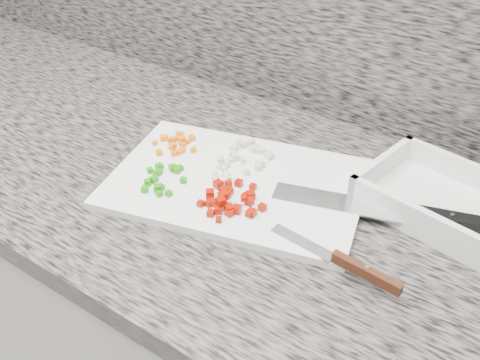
# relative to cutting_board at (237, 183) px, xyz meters

# --- Properties ---
(cabinet) EXTENTS (3.92, 0.62, 0.86)m
(cabinet) POSITION_rel_cutting_board_xyz_m (-0.10, 0.01, -0.48)
(cabinet) COLOR silver
(cabinet) RESTS_ON ground
(countertop) EXTENTS (3.96, 0.64, 0.04)m
(countertop) POSITION_rel_cutting_board_xyz_m (-0.10, 0.01, -0.03)
(countertop) COLOR #635F58
(countertop) RESTS_ON cabinet
(cutting_board) EXTENTS (0.47, 0.37, 0.01)m
(cutting_board) POSITION_rel_cutting_board_xyz_m (0.00, 0.00, 0.00)
(cutting_board) COLOR white
(cutting_board) RESTS_ON countertop
(carrot_pile) EXTENTS (0.09, 0.09, 0.02)m
(carrot_pile) POSITION_rel_cutting_board_xyz_m (-0.15, 0.03, 0.01)
(carrot_pile) COLOR orange
(carrot_pile) RESTS_ON cutting_board
(onion_pile) EXTENTS (0.08, 0.10, 0.01)m
(onion_pile) POSITION_rel_cutting_board_xyz_m (-0.02, 0.07, 0.01)
(onion_pile) COLOR beige
(onion_pile) RESTS_ON cutting_board
(green_pepper_pile) EXTENTS (0.08, 0.09, 0.01)m
(green_pepper_pile) POSITION_rel_cutting_board_xyz_m (-0.10, -0.07, 0.01)
(green_pepper_pile) COLOR #1F8F0D
(green_pepper_pile) RESTS_ON cutting_board
(red_pepper_pile) EXTENTS (0.11, 0.11, 0.02)m
(red_pepper_pile) POSITION_rel_cutting_board_xyz_m (0.03, -0.06, 0.01)
(red_pepper_pile) COLOR #A01102
(red_pepper_pile) RESTS_ON cutting_board
(garlic_pile) EXTENTS (0.05, 0.04, 0.01)m
(garlic_pile) POSITION_rel_cutting_board_xyz_m (-0.02, -0.01, 0.01)
(garlic_pile) COLOR beige
(garlic_pile) RESTS_ON cutting_board
(chef_knife) EXTENTS (0.33, 0.13, 0.02)m
(chef_knife) POSITION_rel_cutting_board_xyz_m (0.27, 0.07, 0.01)
(chef_knife) COLOR white
(chef_knife) RESTS_ON cutting_board
(paring_knife) EXTENTS (0.20, 0.04, 0.02)m
(paring_knife) POSITION_rel_cutting_board_xyz_m (0.24, -0.08, 0.01)
(paring_knife) COLOR white
(paring_knife) RESTS_ON cutting_board
(tray) EXTENTS (0.27, 0.22, 0.05)m
(tray) POSITION_rel_cutting_board_xyz_m (0.31, 0.13, 0.01)
(tray) COLOR white
(tray) RESTS_ON countertop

